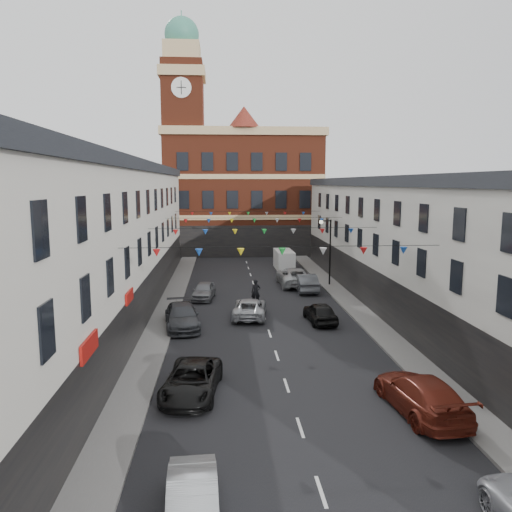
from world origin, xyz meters
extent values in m
plane|color=black|center=(0.00, 0.00, 0.00)|extent=(160.00, 160.00, 0.00)
cube|color=#605E5B|center=(-6.90, 2.00, 0.07)|extent=(1.80, 64.00, 0.15)
cube|color=#605E5B|center=(6.90, 2.00, 0.07)|extent=(1.80, 64.00, 0.15)
cube|color=silver|center=(-11.80, 1.00, 5.00)|extent=(8.00, 56.00, 10.00)
cube|color=black|center=(-11.80, 1.00, 10.35)|extent=(8.40, 56.00, 0.70)
cube|color=black|center=(-7.75, 1.00, 1.60)|extent=(0.12, 56.00, 3.20)
cube|color=silver|center=(11.80, 1.00, 4.50)|extent=(8.00, 56.00, 9.00)
cube|color=black|center=(11.80, 1.00, 9.35)|extent=(8.40, 56.00, 0.70)
cube|color=black|center=(7.75, 1.00, 1.60)|extent=(0.12, 56.00, 3.20)
cube|color=maroon|center=(0.00, 38.00, 7.50)|extent=(20.00, 12.00, 15.00)
cube|color=tan|center=(0.00, 38.00, 15.50)|extent=(20.60, 12.60, 1.00)
cone|color=maroon|center=(0.00, 33.00, 17.20)|extent=(4.00, 4.00, 2.60)
cube|color=maroon|center=(-7.50, 35.00, 12.00)|extent=(5.00, 5.00, 24.00)
cube|color=tan|center=(-7.50, 35.00, 22.50)|extent=(5.60, 5.60, 1.20)
cube|color=tan|center=(-7.50, 35.00, 24.60)|extent=(4.40, 4.40, 3.00)
sphere|color=#317B62|center=(-7.50, 35.00, 27.20)|extent=(4.20, 4.20, 4.20)
cylinder|color=#317B62|center=(-7.50, 35.00, 29.40)|extent=(0.12, 0.12, 1.20)
cylinder|color=white|center=(-7.50, 32.45, 20.50)|extent=(2.40, 0.12, 2.40)
cube|color=#345025|center=(-4.00, 62.00, 5.00)|extent=(40.00, 14.00, 10.00)
cylinder|color=black|center=(6.80, 14.00, 3.00)|extent=(0.14, 0.14, 6.00)
cylinder|color=black|center=(6.40, 14.00, 5.90)|extent=(0.90, 0.10, 0.10)
sphere|color=beige|center=(5.95, 14.00, 5.80)|extent=(0.36, 0.36, 0.36)
imported|color=#AFB3B7|center=(-3.78, -17.23, 0.66)|extent=(1.61, 4.06, 1.31)
imported|color=black|center=(-4.29, -8.74, 0.68)|extent=(2.82, 5.13, 1.36)
imported|color=#3C3E43|center=(-5.50, 1.70, 0.75)|extent=(2.77, 5.38, 1.49)
imported|color=gray|center=(-4.36, 9.66, 0.68)|extent=(2.10, 4.17, 1.36)
imported|color=maroon|center=(5.05, -11.09, 0.79)|extent=(2.73, 5.62, 1.57)
imported|color=black|center=(3.60, 2.25, 0.69)|extent=(1.92, 4.14, 1.37)
imported|color=#484B4F|center=(4.29, 11.96, 0.77)|extent=(1.70, 4.71, 1.55)
imported|color=#ADB0B2|center=(3.60, 14.48, 0.82)|extent=(2.87, 5.94, 1.63)
imported|color=#AAACB1|center=(-1.01, 3.90, 0.67)|extent=(2.72, 5.01, 1.33)
cube|color=white|center=(3.80, 23.05, 1.02)|extent=(1.85, 4.65, 2.04)
imported|color=black|center=(-0.33, 7.56, 0.96)|extent=(0.71, 0.47, 1.92)
camera|label=1|loc=(-2.93, -29.68, 9.25)|focal=35.00mm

